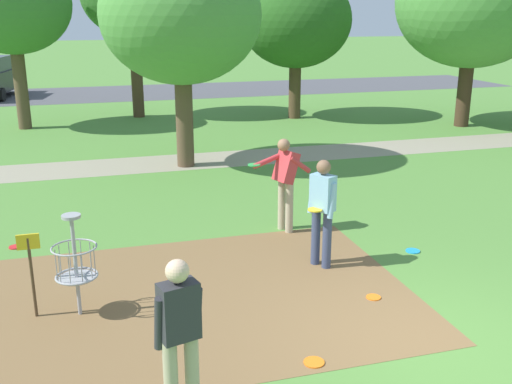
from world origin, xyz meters
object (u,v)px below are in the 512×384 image
(player_waiting_right, at_px, (285,179))
(frisbee_far_left, at_px, (15,247))
(disc_golf_basket, at_px, (70,262))
(player_throwing, at_px, (322,207))
(frisbee_mid_grass, at_px, (413,251))
(tree_mid_center, at_px, (296,21))
(player_foreground_watching, at_px, (180,333))
(frisbee_far_right, at_px, (314,362))
(tree_mid_right, at_px, (12,5))
(tree_near_right, at_px, (181,16))
(tree_near_left, at_px, (473,2))
(frisbee_scattered_b, at_px, (373,297))

(player_waiting_right, height_order, frisbee_far_left, player_waiting_right)
(disc_golf_basket, height_order, player_throwing, player_throwing)
(frisbee_mid_grass, bearing_deg, tree_mid_center, 79.17)
(player_foreground_watching, relative_size, frisbee_far_right, 7.12)
(frisbee_mid_grass, relative_size, frisbee_far_right, 0.98)
(player_foreground_watching, xyz_separation_m, tree_mid_right, (-2.66, 16.49, 3.05))
(disc_golf_basket, height_order, tree_mid_center, tree_mid_center)
(disc_golf_basket, xyz_separation_m, tree_near_right, (2.74, 7.42, 2.96))
(player_foreground_watching, xyz_separation_m, tree_near_left, (11.84, 12.80, 3.14))
(player_foreground_watching, bearing_deg, disc_golf_basket, 111.91)
(tree_mid_right, bearing_deg, player_throwing, -68.26)
(frisbee_mid_grass, bearing_deg, tree_near_left, 52.16)
(player_throwing, height_order, tree_near_left, tree_near_left)
(player_throwing, bearing_deg, tree_near_right, 97.99)
(player_waiting_right, distance_m, tree_mid_center, 12.20)
(disc_golf_basket, height_order, tree_near_right, tree_near_right)
(player_waiting_right, xyz_separation_m, frisbee_far_left, (-4.64, 0.49, -0.98))
(player_throwing, distance_m, tree_near_left, 13.70)
(player_throwing, relative_size, frisbee_mid_grass, 7.28)
(disc_golf_basket, distance_m, frisbee_scattered_b, 4.12)
(tree_near_right, bearing_deg, player_foreground_watching, -99.84)
(frisbee_scattered_b, bearing_deg, player_throwing, 103.49)
(tree_near_left, bearing_deg, frisbee_scattered_b, -128.98)
(player_waiting_right, relative_size, frisbee_mid_grass, 7.28)
(frisbee_far_right, xyz_separation_m, tree_near_left, (10.24, 12.22, 4.09))
(tree_near_left, bearing_deg, tree_mid_right, 165.72)
(tree_near_right, distance_m, tree_mid_center, 7.85)
(tree_near_left, bearing_deg, tree_mid_center, 148.15)
(player_throwing, xyz_separation_m, tree_mid_center, (4.13, 12.83, 2.52))
(tree_mid_right, bearing_deg, tree_mid_center, -3.43)
(player_foreground_watching, bearing_deg, frisbee_mid_grass, 36.17)
(player_waiting_right, bearing_deg, player_foreground_watching, -119.16)
(frisbee_far_right, distance_m, tree_mid_right, 16.95)
(frisbee_mid_grass, xyz_separation_m, tree_mid_center, (2.43, 12.72, 3.48))
(frisbee_far_left, bearing_deg, tree_near_left, 28.70)
(disc_golf_basket, relative_size, frisbee_far_right, 5.79)
(frisbee_far_left, xyz_separation_m, tree_mid_center, (8.81, 10.70, 3.48))
(player_waiting_right, height_order, tree_near_left, tree_near_left)
(frisbee_far_left, distance_m, frisbee_scattered_b, 6.01)
(player_waiting_right, bearing_deg, frisbee_far_left, 173.93)
(frisbee_mid_grass, height_order, frisbee_far_right, same)
(player_foreground_watching, xyz_separation_m, tree_near_right, (1.73, 9.95, 2.75))
(frisbee_mid_grass, bearing_deg, player_throwing, -176.41)
(frisbee_mid_grass, bearing_deg, frisbee_scattered_b, -136.10)
(player_waiting_right, relative_size, tree_mid_center, 0.33)
(disc_golf_basket, height_order, frisbee_far_left, disc_golf_basket)
(frisbee_far_left, xyz_separation_m, frisbee_far_right, (3.59, -4.65, 0.00))
(player_foreground_watching, height_order, frisbee_far_left, player_foreground_watching)
(tree_near_right, bearing_deg, frisbee_far_left, -128.26)
(player_throwing, relative_size, tree_mid_center, 0.33)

